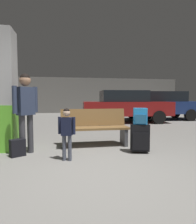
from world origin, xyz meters
TOP-DOWN VIEW (x-y plane):
  - ground_plane at (0.00, 4.00)m, footprint 18.00×18.00m
  - garage_back_wall at (0.00, 12.86)m, footprint 18.00×0.12m
  - structural_pillar at (-1.92, 1.72)m, footprint 0.57×0.57m
  - bench at (0.13, 1.75)m, footprint 1.60×0.54m
  - suitcase at (0.98, 0.98)m, footprint 0.41×0.30m
  - backpack_bright at (0.98, 0.98)m, footprint 0.31×0.25m
  - child at (-0.55, 0.72)m, footprint 0.31×0.23m
  - adult at (-1.36, 1.33)m, footprint 0.44×0.41m
  - backpack_dark_floor at (-1.51, 1.16)m, footprint 0.32×0.29m
  - parked_car_near at (2.32, 6.12)m, footprint 4.20×1.99m
  - parked_car_side at (4.56, 6.93)m, footprint 4.21×2.02m

SIDE VIEW (x-z plane):
  - ground_plane at x=0.00m, z-range -0.10..0.00m
  - backpack_dark_floor at x=-1.51m, z-range 0.00..0.34m
  - suitcase at x=0.98m, z-range 0.02..0.62m
  - bench at x=0.13m, z-range 0.00..0.88m
  - child at x=-0.55m, z-range 0.11..1.08m
  - backpack_bright at x=0.98m, z-range 0.60..0.94m
  - parked_car_near at x=2.32m, z-range 0.05..1.56m
  - parked_car_side at x=4.56m, z-range 0.05..1.56m
  - adult at x=-1.36m, z-range 0.19..1.84m
  - structural_pillar at x=-1.92m, z-range -0.01..2.61m
  - garage_back_wall at x=0.00m, z-range 0.00..2.80m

